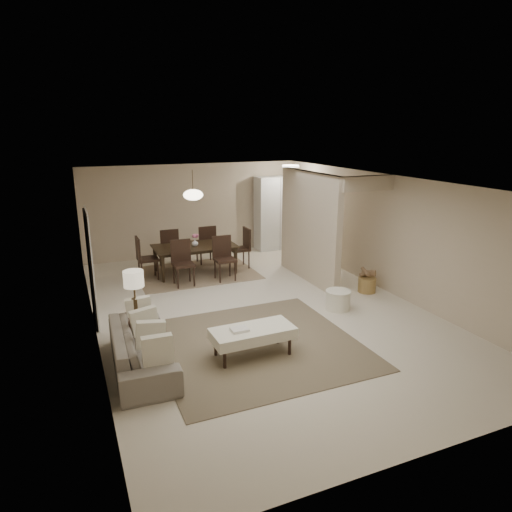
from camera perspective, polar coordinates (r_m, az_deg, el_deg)
name	(u,v)px	position (r m, az deg, el deg)	size (l,w,h in m)	color
floor	(258,309)	(8.98, 0.25, -6.70)	(9.00, 9.00, 0.00)	beige
ceiling	(258,181)	(8.35, 0.27, 9.36)	(9.00, 9.00, 0.00)	white
back_wall	(194,210)	(12.75, -7.77, 5.76)	(6.00, 6.00, 0.00)	#B8A78B
left_wall	(90,266)	(7.94, -20.07, -1.17)	(9.00, 9.00, 0.00)	#B8A78B
right_wall	(387,234)	(10.11, 16.10, 2.68)	(9.00, 9.00, 0.00)	#B8A78B
partition	(309,227)	(10.46, 6.66, 3.61)	(0.15, 2.50, 2.50)	#B8A78B
doorway	(91,269)	(8.58, -19.97, -1.54)	(0.04, 0.90, 2.04)	black
pantry_cabinet	(276,213)	(13.27, 2.54, 5.40)	(1.20, 0.55, 2.10)	silver
flush_light	(291,166)	(12.22, 4.36, 11.15)	(0.44, 0.44, 0.05)	white
living_rug	(257,345)	(7.60, 0.12, -11.02)	(3.20, 3.20, 0.01)	brown
sofa	(142,349)	(7.03, -14.08, -11.16)	(0.81, 2.07, 0.61)	gray
ottoman_bench	(253,334)	(7.13, -0.42, -9.69)	(1.29, 0.62, 0.46)	#ECE7CE
side_table	(137,331)	(7.73, -14.59, -9.03)	(0.47, 0.47, 0.52)	black
table_lamp	(134,283)	(7.43, -15.03, -3.26)	(0.32, 0.32, 0.76)	#4A381F
round_pouf	(338,300)	(9.07, 10.21, -5.44)	(0.49, 0.49, 0.38)	#ECE7CE
wicker_basket	(367,285)	(10.14, 13.70, -3.52)	(0.38, 0.38, 0.32)	brown
dining_rug	(196,273)	(11.25, -7.50, -2.12)	(2.80, 2.10, 0.01)	#7E684E
dining_table	(196,260)	(11.15, -7.57, -0.46)	(1.96, 1.09, 0.69)	black
dining_chairs	(195,253)	(11.10, -7.60, 0.36)	(2.74, 1.98, 1.02)	black
vase	(195,243)	(11.04, -7.65, 1.66)	(0.16, 0.16, 0.16)	white
yellow_mat	(320,264)	(12.00, 8.00, -0.99)	(0.97, 0.59, 0.01)	yellow
pendant_light	(193,195)	(10.82, -7.87, 7.58)	(0.46, 0.46, 0.71)	#4A381F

